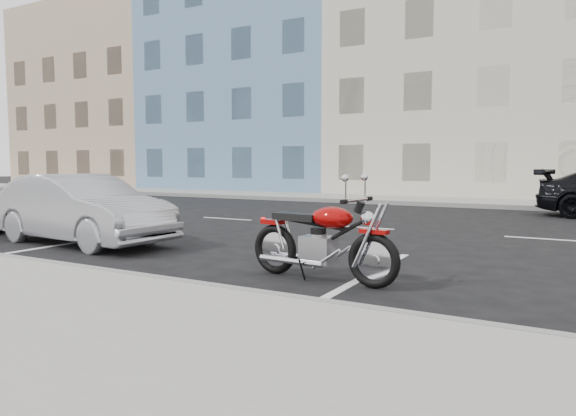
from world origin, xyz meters
name	(u,v)px	position (x,y,z in m)	size (l,w,h in m)	color
ground	(446,233)	(0.00, 0.00, 0.00)	(120.00, 120.00, 0.00)	black
sidewalk_far	(369,199)	(-5.00, 8.70, 0.07)	(80.00, 3.40, 0.15)	gray
curb_near	(8,260)	(-5.00, -7.00, 0.08)	(80.00, 0.12, 0.16)	gray
curb_far	(354,201)	(-5.00, 7.00, 0.08)	(80.00, 0.12, 0.16)	gray
bldg_far_west	(135,103)	(-26.00, 16.30, 6.00)	(12.00, 12.00, 12.00)	tan
bldg_blue	(276,84)	(-14.00, 16.30, 6.50)	(12.00, 12.00, 13.00)	#5C81A6
bldg_cream	(479,81)	(-2.00, 16.30, 5.75)	(12.00, 12.00, 11.50)	beige
motorcycle	(376,248)	(0.35, -5.69, 0.50)	(2.20, 0.73, 1.10)	black
sedan_silver	(82,209)	(-5.80, -5.00, 0.67)	(1.41, 4.05, 1.34)	#A6A8AE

